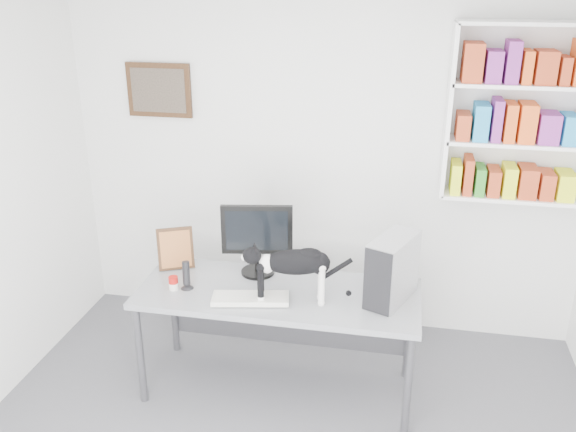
{
  "coord_description": "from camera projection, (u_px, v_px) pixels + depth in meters",
  "views": [
    {
      "loc": [
        0.61,
        -2.53,
        2.76
      ],
      "look_at": [
        -0.19,
        1.53,
        1.1
      ],
      "focal_mm": 38.0,
      "sensor_mm": 36.0,
      "label": 1
    }
  ],
  "objects": [
    {
      "name": "bookshelf",
      "position": [
        523.0,
        114.0,
        4.18
      ],
      "size": [
        1.03,
        0.28,
        1.24
      ],
      "primitive_type": "cube",
      "color": "white",
      "rests_on": "room"
    },
    {
      "name": "leaning_print",
      "position": [
        175.0,
        248.0,
        4.32
      ],
      "size": [
        0.27,
        0.2,
        0.31
      ],
      "primitive_type": "cube",
      "rotation": [
        0.0,
        0.0,
        0.43
      ],
      "color": "#442A16",
      "rests_on": "desk"
    },
    {
      "name": "cat",
      "position": [
        294.0,
        275.0,
        3.85
      ],
      "size": [
        0.65,
        0.29,
        0.39
      ],
      "primitive_type": null,
      "rotation": [
        0.0,
        0.0,
        0.2
      ],
      "color": "black",
      "rests_on": "desk"
    },
    {
      "name": "soup_can",
      "position": [
        173.0,
        283.0,
        4.07
      ],
      "size": [
        0.08,
        0.08,
        0.09
      ],
      "primitive_type": "cylinder",
      "rotation": [
        0.0,
        0.0,
        -0.37
      ],
      "color": "#B2120F",
      "rests_on": "desk"
    },
    {
      "name": "keyboard",
      "position": [
        250.0,
        298.0,
        3.93
      ],
      "size": [
        0.52,
        0.28,
        0.04
      ],
      "primitive_type": "cube",
      "rotation": [
        0.0,
        0.0,
        0.19
      ],
      "color": "silver",
      "rests_on": "desk"
    },
    {
      "name": "pc_tower",
      "position": [
        392.0,
        269.0,
        3.88
      ],
      "size": [
        0.34,
        0.47,
        0.43
      ],
      "primitive_type": "cube",
      "rotation": [
        0.0,
        0.0,
        -0.4
      ],
      "color": "silver",
      "rests_on": "desk"
    },
    {
      "name": "wall_art",
      "position": [
        159.0,
        90.0,
        4.76
      ],
      "size": [
        0.52,
        0.04,
        0.42
      ],
      "primitive_type": "cube",
      "color": "#442A16",
      "rests_on": "room"
    },
    {
      "name": "room",
      "position": [
        265.0,
        286.0,
        2.93
      ],
      "size": [
        4.01,
        4.01,
        2.7
      ],
      "color": "#515155",
      "rests_on": "ground"
    },
    {
      "name": "speaker",
      "position": [
        186.0,
        275.0,
        4.06
      ],
      "size": [
        0.11,
        0.11,
        0.2
      ],
      "primitive_type": "cylinder",
      "rotation": [
        0.0,
        0.0,
        0.29
      ],
      "color": "black",
      "rests_on": "desk"
    },
    {
      "name": "monitor",
      "position": [
        257.0,
        239.0,
        4.2
      ],
      "size": [
        0.52,
        0.32,
        0.52
      ],
      "primitive_type": "cube",
      "rotation": [
        0.0,
        0.0,
        0.17
      ],
      "color": "black",
      "rests_on": "desk"
    },
    {
      "name": "desk",
      "position": [
        279.0,
        341.0,
        4.21
      ],
      "size": [
        1.87,
        0.73,
        0.78
      ],
      "primitive_type": "cube",
      "rotation": [
        0.0,
        0.0,
        0.0
      ],
      "color": "gray",
      "rests_on": "room"
    }
  ]
}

